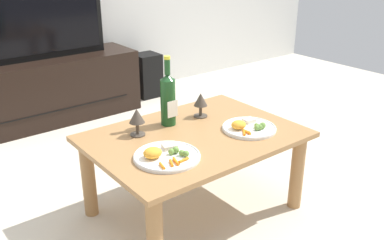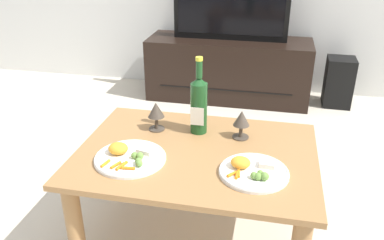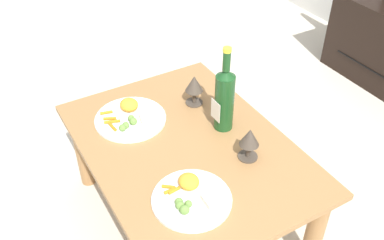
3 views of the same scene
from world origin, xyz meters
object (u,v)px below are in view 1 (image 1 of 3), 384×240
at_px(dining_table, 194,148).
at_px(tv_stand, 54,89).
at_px(goblet_left, 137,117).
at_px(tv_screen, 45,19).
at_px(goblet_right, 201,101).
at_px(floor_speaker, 147,75).
at_px(dinner_plate_left, 166,155).
at_px(dinner_plate_right, 248,127).
at_px(wine_bottle, 168,98).

distance_m(dining_table, tv_stand, 1.70).
distance_m(dining_table, goblet_left, 0.33).
relative_size(tv_screen, goblet_right, 6.74).
bearing_deg(floor_speaker, goblet_left, -122.77).
distance_m(goblet_right, dinner_plate_left, 0.52).
bearing_deg(goblet_left, tv_screen, 84.27).
bearing_deg(dinner_plate_right, tv_screen, 100.02).
distance_m(tv_stand, goblet_left, 1.57).
bearing_deg(dining_table, floor_speaker, 64.69).
bearing_deg(tv_stand, tv_screen, -90.00).
bearing_deg(floor_speaker, wine_bottle, -117.71).
bearing_deg(wine_bottle, tv_screen, 91.74).
relative_size(goblet_right, dinner_plate_left, 0.45).
relative_size(floor_speaker, wine_bottle, 1.08).
relative_size(tv_screen, goblet_left, 6.51).
bearing_deg(dinner_plate_right, goblet_right, 104.74).
distance_m(tv_stand, dinner_plate_right, 1.86).
bearing_deg(dining_table, wine_bottle, 98.14).
bearing_deg(tv_screen, dinner_plate_left, -95.84).
relative_size(floor_speaker, goblet_left, 2.83).
height_order(tv_stand, wine_bottle, wine_bottle).
relative_size(tv_stand, goblet_right, 9.83).
xyz_separation_m(tv_stand, wine_bottle, (0.05, -1.51, 0.34)).
relative_size(tv_stand, dinner_plate_right, 4.81).
bearing_deg(tv_screen, wine_bottle, -88.26).
distance_m(tv_stand, dinner_plate_left, 1.84).
distance_m(tv_screen, dinner_plate_right, 1.88).
bearing_deg(tv_screen, dinner_plate_right, -79.98).
bearing_deg(tv_screen, floor_speaker, 1.78).
distance_m(goblet_left, dinner_plate_right, 0.56).
relative_size(dining_table, dinner_plate_right, 3.73).
distance_m(tv_screen, wine_bottle, 1.53).
bearing_deg(dinner_plate_left, dining_table, 25.55).
height_order(dinner_plate_left, dinner_plate_right, dinner_plate_left).
distance_m(goblet_left, dinner_plate_left, 0.30).
bearing_deg(dinner_plate_left, goblet_right, 33.74).
bearing_deg(tv_screen, dining_table, -87.56).
height_order(tv_screen, floor_speaker, tv_screen).
bearing_deg(floor_speaker, dining_table, -114.35).
bearing_deg(goblet_left, dinner_plate_right, -31.33).
bearing_deg(dinner_plate_left, goblet_left, 83.55).
distance_m(floor_speaker, dinner_plate_right, 1.95).
bearing_deg(wine_bottle, tv_stand, 91.74).
distance_m(wine_bottle, dinner_plate_left, 0.41).
xyz_separation_m(goblet_left, dinner_plate_right, (0.48, -0.29, -0.08)).
bearing_deg(dinner_plate_left, tv_screen, 84.16).
xyz_separation_m(tv_stand, tv_screen, (0.00, -0.00, 0.55)).
bearing_deg(tv_screen, goblet_left, -95.73).
xyz_separation_m(goblet_right, dinner_plate_right, (0.08, -0.29, -0.08)).
height_order(tv_stand, goblet_left, goblet_left).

